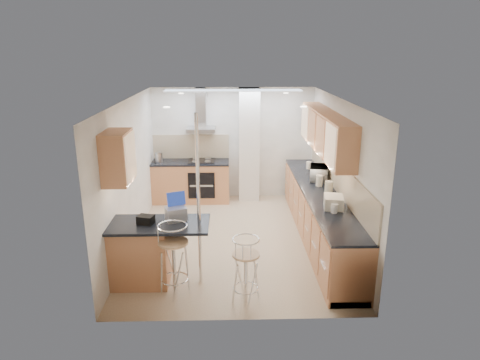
{
  "coord_description": "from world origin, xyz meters",
  "views": [
    {
      "loc": [
        -0.11,
        -7.07,
        3.31
      ],
      "look_at": [
        0.09,
        0.2,
        1.06
      ],
      "focal_mm": 32.0,
      "sensor_mm": 36.0,
      "label": 1
    }
  ],
  "objects_px": {
    "microwave": "(319,173)",
    "bread_bin": "(334,202)",
    "bar_stool_end": "(246,271)",
    "laptop": "(176,214)",
    "bar_stool_near": "(174,260)"
  },
  "relations": [
    {
      "from": "bread_bin",
      "to": "microwave",
      "type": "bearing_deg",
      "value": 96.74
    },
    {
      "from": "microwave",
      "to": "bar_stool_near",
      "type": "xyz_separation_m",
      "value": [
        -2.47,
        -2.4,
        -0.53
      ]
    },
    {
      "from": "bar_stool_end",
      "to": "bread_bin",
      "type": "height_order",
      "value": "bread_bin"
    },
    {
      "from": "microwave",
      "to": "bread_bin",
      "type": "bearing_deg",
      "value": -171.08
    },
    {
      "from": "laptop",
      "to": "bread_bin",
      "type": "bearing_deg",
      "value": -10.6
    },
    {
      "from": "bread_bin",
      "to": "bar_stool_end",
      "type": "bearing_deg",
      "value": -131.37
    },
    {
      "from": "laptop",
      "to": "bar_stool_near",
      "type": "distance_m",
      "value": 0.67
    },
    {
      "from": "microwave",
      "to": "bar_stool_end",
      "type": "relative_size",
      "value": 0.51
    },
    {
      "from": "bar_stool_end",
      "to": "bread_bin",
      "type": "distance_m",
      "value": 1.9
    },
    {
      "from": "microwave",
      "to": "bread_bin",
      "type": "height_order",
      "value": "microwave"
    },
    {
      "from": "microwave",
      "to": "bar_stool_end",
      "type": "height_order",
      "value": "microwave"
    },
    {
      "from": "bar_stool_end",
      "to": "laptop",
      "type": "bearing_deg",
      "value": 72.39
    },
    {
      "from": "laptop",
      "to": "bread_bin",
      "type": "relative_size",
      "value": 0.77
    },
    {
      "from": "laptop",
      "to": "bar_stool_near",
      "type": "xyz_separation_m",
      "value": [
        0.0,
        -0.43,
        -0.51
      ]
    },
    {
      "from": "bar_stool_end",
      "to": "bread_bin",
      "type": "xyz_separation_m",
      "value": [
        1.41,
        1.14,
        0.54
      ]
    }
  ]
}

